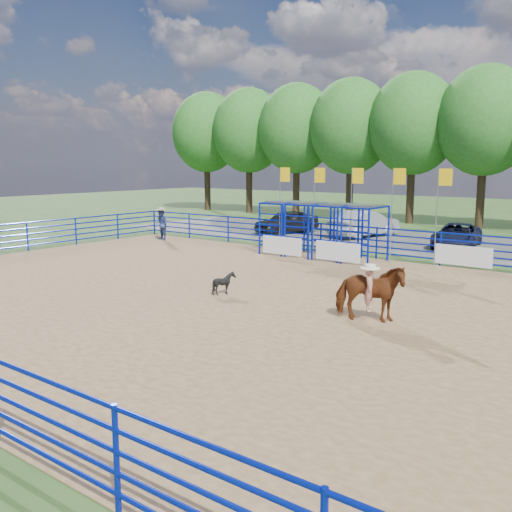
% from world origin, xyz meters
% --- Properties ---
extents(ground, '(120.00, 120.00, 0.00)m').
position_xyz_m(ground, '(0.00, 0.00, 0.00)').
color(ground, '#385923').
rests_on(ground, ground).
extents(arena_dirt, '(30.00, 20.00, 0.02)m').
position_xyz_m(arena_dirt, '(0.00, 0.00, 0.01)').
color(arena_dirt, '#9B764D').
rests_on(arena_dirt, ground).
extents(gravel_strip, '(40.00, 10.00, 0.01)m').
position_xyz_m(gravel_strip, '(0.00, 17.00, 0.01)').
color(gravel_strip, '#66655B').
rests_on(gravel_strip, ground).
extents(horse_and_rider, '(2.14, 1.50, 2.24)m').
position_xyz_m(horse_and_rider, '(4.51, 0.08, 0.90)').
color(horse_and_rider, brown).
rests_on(horse_and_rider, arena_dirt).
extents(calf, '(0.90, 0.86, 0.77)m').
position_xyz_m(calf, '(-0.90, 0.15, 0.41)').
color(calf, black).
rests_on(calf, arena_dirt).
extents(spectator_cowboy, '(1.01, 0.88, 1.84)m').
position_xyz_m(spectator_cowboy, '(-12.67, 8.40, 0.94)').
color(spectator_cowboy, navy).
rests_on(spectator_cowboy, arena_dirt).
extents(car_a, '(3.04, 4.61, 1.46)m').
position_xyz_m(car_a, '(-8.87, 15.59, 0.74)').
color(car_a, black).
rests_on(car_a, gravel_strip).
extents(car_b, '(2.80, 5.10, 1.59)m').
position_xyz_m(car_b, '(-4.11, 16.93, 0.81)').
color(car_b, '#919399').
rests_on(car_b, gravel_strip).
extents(car_c, '(2.80, 4.83, 1.26)m').
position_xyz_m(car_c, '(1.78, 15.89, 0.64)').
color(car_c, '#161937').
rests_on(car_c, gravel_strip).
extents(perimeter_fence, '(30.10, 20.10, 1.50)m').
position_xyz_m(perimeter_fence, '(0.00, 0.00, 0.75)').
color(perimeter_fence, '#081DBA').
rests_on(perimeter_fence, ground).
extents(chute_assembly, '(19.32, 2.41, 4.20)m').
position_xyz_m(chute_assembly, '(-1.90, 8.84, 1.26)').
color(chute_assembly, '#081DBA').
rests_on(chute_assembly, ground).
extents(treeline, '(56.40, 6.40, 11.24)m').
position_xyz_m(treeline, '(0.00, 26.00, 7.53)').
color(treeline, '#3F2B19').
rests_on(treeline, ground).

